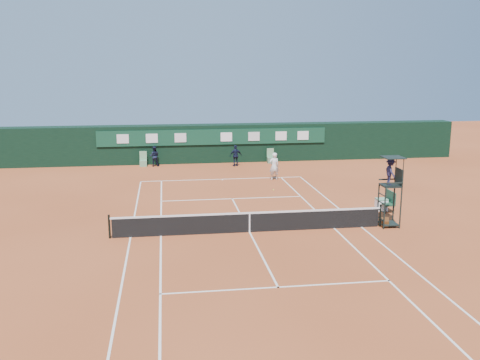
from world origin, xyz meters
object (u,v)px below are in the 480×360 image
umpire_chair (391,177)px  player_bench (388,200)px  player (274,166)px  tennis_net (250,222)px  cooler (381,204)px

umpire_chair → player_bench: (1.11, 2.64, -1.86)m
player_bench → player: 9.70m
tennis_net → cooler: bearing=20.2°
player → player_bench: bearing=109.7°
cooler → player_bench: bearing=-35.6°
umpire_chair → player: 11.84m
tennis_net → player: player is taller
tennis_net → player: 11.75m
player_bench → player: size_ratio=0.64×
player → umpire_chair: bearing=98.8°
tennis_net → player_bench: bearing=18.2°
cooler → player: 9.41m
tennis_net → cooler: (7.64, 2.80, -0.18)m
umpire_chair → player: umpire_chair is taller
player_bench → cooler: size_ratio=1.86×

